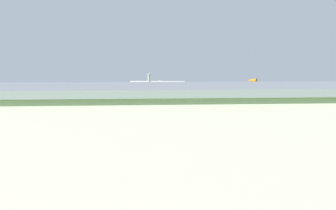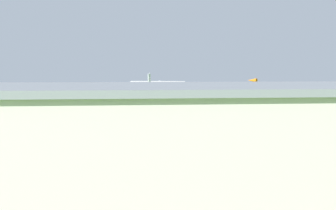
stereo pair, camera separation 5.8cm
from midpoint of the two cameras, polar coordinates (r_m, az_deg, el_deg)
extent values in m
plane|color=#568438|center=(57.12, -1.57, -2.34)|extent=(400.00, 400.00, 0.00)
cube|color=beige|center=(23.45, 8.27, -5.36)|extent=(37.64, 12.15, 6.02)
cube|color=gray|center=(23.10, 8.37, 2.44)|extent=(38.25, 12.76, 0.35)
cube|color=#384251|center=(29.09, 5.40, -4.42)|extent=(10.00, 0.35, 4.93)
cylinder|color=silver|center=(56.36, -1.97, 2.28)|extent=(3.12, 6.98, 2.20)
cone|color=black|center=(60.01, -1.14, 1.89)|extent=(1.02, 1.02, 0.92)
cube|color=silver|center=(57.14, -1.79, 2.01)|extent=(8.07, 3.70, 0.34)
cube|color=silver|center=(57.67, -1.66, 3.22)|extent=(8.07, 3.70, 0.34)
cube|color=silver|center=(53.48, -2.71, 3.80)|extent=(0.46, 1.26, 1.45)
cube|color=silver|center=(53.35, -2.75, 2.64)|extent=(2.75, 1.61, 0.22)
cylinder|color=black|center=(56.69, -0.92, 0.85)|extent=(0.32, 0.65, 0.64)
cylinder|color=black|center=(57.13, -2.78, 0.88)|extent=(0.32, 0.65, 0.64)
cylinder|color=#332D28|center=(56.87, 0.79, 2.60)|extent=(0.15, 0.28, 1.26)
cylinder|color=#332D28|center=(58.04, -4.18, 2.63)|extent=(0.15, 0.28, 1.26)
cylinder|color=silver|center=(57.28, 12.39, 0.58)|extent=(0.12, 0.12, 5.99)
cone|color=orange|center=(56.94, 11.77, 3.43)|extent=(1.36, 1.32, 0.60)
camera|label=1|loc=(0.03, -90.04, 0.00)|focal=43.15mm
camera|label=2|loc=(0.03, 89.96, 0.00)|focal=43.15mm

